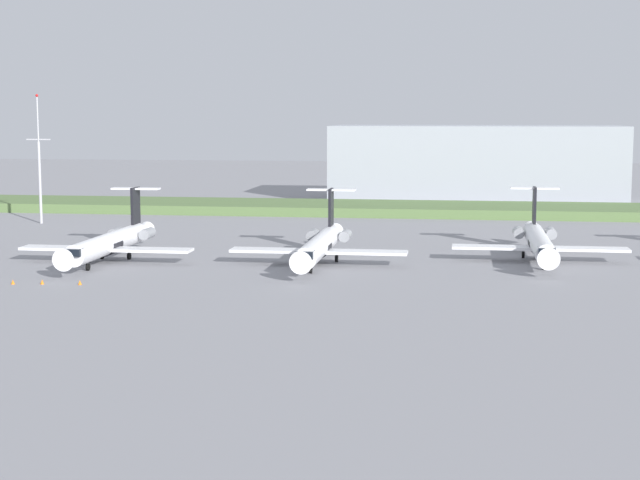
{
  "coord_description": "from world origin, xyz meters",
  "views": [
    {
      "loc": [
        18.41,
        -115.04,
        19.5
      ],
      "look_at": [
        0.0,
        11.24,
        3.0
      ],
      "focal_mm": 55.45,
      "sensor_mm": 36.0,
      "label": 1
    }
  ],
  "objects_px": {
    "safety_cone_front_marker": "(13,282)",
    "safety_cone_rear_marker": "(80,282)",
    "regional_jet_third": "(320,244)",
    "safety_cone_mid_marker": "(42,282)",
    "regional_jet_second": "(110,242)",
    "regional_jet_fourth": "(539,241)",
    "antenna_mast": "(40,170)"
  },
  "relations": [
    {
      "from": "regional_jet_fourth",
      "to": "safety_cone_front_marker",
      "type": "relative_size",
      "value": 56.36
    },
    {
      "from": "regional_jet_third",
      "to": "antenna_mast",
      "type": "height_order",
      "value": "antenna_mast"
    },
    {
      "from": "regional_jet_fourth",
      "to": "safety_cone_mid_marker",
      "type": "height_order",
      "value": "regional_jet_fourth"
    },
    {
      "from": "regional_jet_third",
      "to": "safety_cone_front_marker",
      "type": "distance_m",
      "value": 38.54
    },
    {
      "from": "regional_jet_fourth",
      "to": "safety_cone_rear_marker",
      "type": "xyz_separation_m",
      "value": [
        -53.17,
        -26.79,
        -2.26
      ]
    },
    {
      "from": "regional_jet_second",
      "to": "safety_cone_front_marker",
      "type": "xyz_separation_m",
      "value": [
        -4.85,
        -18.59,
        -2.26
      ]
    },
    {
      "from": "safety_cone_rear_marker",
      "to": "regional_jet_second",
      "type": "bearing_deg",
      "value": 99.18
    },
    {
      "from": "regional_jet_third",
      "to": "safety_cone_rear_marker",
      "type": "bearing_deg",
      "value": -141.57
    },
    {
      "from": "regional_jet_fourth",
      "to": "safety_cone_rear_marker",
      "type": "distance_m",
      "value": 59.58
    },
    {
      "from": "regional_jet_fourth",
      "to": "safety_cone_rear_marker",
      "type": "height_order",
      "value": "regional_jet_fourth"
    },
    {
      "from": "safety_cone_front_marker",
      "to": "safety_cone_rear_marker",
      "type": "height_order",
      "value": "same"
    },
    {
      "from": "regional_jet_third",
      "to": "safety_cone_rear_marker",
      "type": "relative_size",
      "value": 56.36
    },
    {
      "from": "regional_jet_second",
      "to": "regional_jet_third",
      "type": "bearing_deg",
      "value": 3.86
    },
    {
      "from": "regional_jet_second",
      "to": "safety_cone_mid_marker",
      "type": "bearing_deg",
      "value": -94.85
    },
    {
      "from": "antenna_mast",
      "to": "safety_cone_front_marker",
      "type": "distance_m",
      "value": 64.79
    },
    {
      "from": "safety_cone_front_marker",
      "to": "safety_cone_rear_marker",
      "type": "bearing_deg",
      "value": 5.47
    },
    {
      "from": "regional_jet_third",
      "to": "safety_cone_mid_marker",
      "type": "xyz_separation_m",
      "value": [
        -29.27,
        -19.97,
        -2.26
      ]
    },
    {
      "from": "regional_jet_fourth",
      "to": "regional_jet_third",
      "type": "bearing_deg",
      "value": -165.98
    },
    {
      "from": "antenna_mast",
      "to": "safety_cone_rear_marker",
      "type": "distance_m",
      "value": 67.28
    },
    {
      "from": "antenna_mast",
      "to": "safety_cone_rear_marker",
      "type": "height_order",
      "value": "antenna_mast"
    },
    {
      "from": "regional_jet_third",
      "to": "regional_jet_fourth",
      "type": "xyz_separation_m",
      "value": [
        28.32,
        7.07,
        0.0
      ]
    },
    {
      "from": "safety_cone_front_marker",
      "to": "safety_cone_rear_marker",
      "type": "xyz_separation_m",
      "value": [
        7.74,
        0.74,
        0.0
      ]
    },
    {
      "from": "antenna_mast",
      "to": "regional_jet_third",
      "type": "bearing_deg",
      "value": -35.24
    },
    {
      "from": "antenna_mast",
      "to": "safety_cone_front_marker",
      "type": "height_order",
      "value": "antenna_mast"
    },
    {
      "from": "regional_jet_second",
      "to": "antenna_mast",
      "type": "relative_size",
      "value": 1.37
    },
    {
      "from": "regional_jet_third",
      "to": "safety_cone_mid_marker",
      "type": "bearing_deg",
      "value": -145.7
    },
    {
      "from": "regional_jet_second",
      "to": "regional_jet_fourth",
      "type": "distance_m",
      "value": 56.76
    },
    {
      "from": "regional_jet_fourth",
      "to": "antenna_mast",
      "type": "height_order",
      "value": "antenna_mast"
    },
    {
      "from": "regional_jet_second",
      "to": "safety_cone_front_marker",
      "type": "distance_m",
      "value": 19.34
    },
    {
      "from": "regional_jet_third",
      "to": "safety_cone_front_marker",
      "type": "height_order",
      "value": "regional_jet_third"
    },
    {
      "from": "regional_jet_fourth",
      "to": "safety_cone_mid_marker",
      "type": "bearing_deg",
      "value": -154.85
    },
    {
      "from": "safety_cone_rear_marker",
      "to": "safety_cone_mid_marker",
      "type": "bearing_deg",
      "value": -176.74
    }
  ]
}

